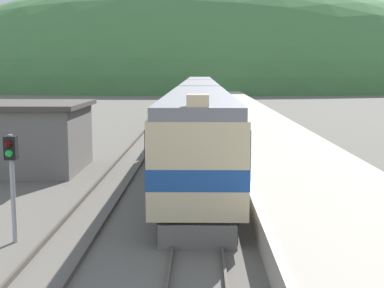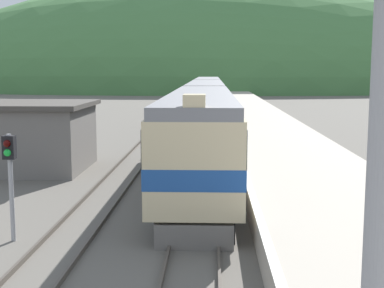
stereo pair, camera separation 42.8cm
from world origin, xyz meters
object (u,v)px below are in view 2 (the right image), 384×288
(carriage_third, at_px, (208,93))
(signal_post_siding, at_px, (10,164))
(express_train_lead_car, at_px, (201,134))
(carriage_second, at_px, (206,104))

(carriage_third, bearing_deg, signal_post_siding, -96.16)
(express_train_lead_car, distance_m, carriage_third, 42.89)
(express_train_lead_car, distance_m, signal_post_siding, 10.56)
(carriage_second, bearing_deg, express_train_lead_car, -90.00)
(carriage_third, bearing_deg, carriage_second, -90.00)
(carriage_second, xyz_separation_m, carriage_third, (0.00, 21.53, 0.00))
(carriage_second, distance_m, carriage_third, 21.53)
(carriage_third, bearing_deg, express_train_lead_car, -90.00)
(carriage_third, distance_m, signal_post_siding, 52.14)
(signal_post_siding, bearing_deg, carriage_third, 83.84)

